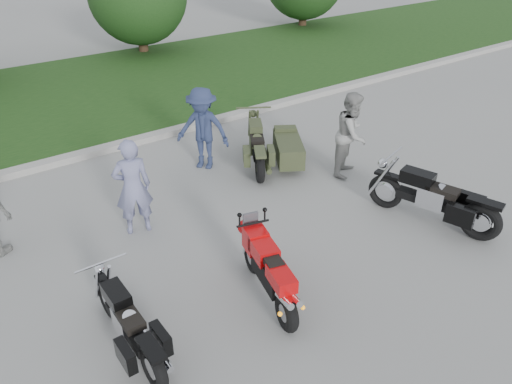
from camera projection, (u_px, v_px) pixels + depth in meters
ground at (276, 279)px, 7.81m from camera, size 80.00×80.00×0.00m
curb at (123, 144)px, 11.98m from camera, size 60.00×0.30×0.15m
grass_strip at (68, 97)px, 14.89m from camera, size 60.00×8.00×0.14m
sportbike_red at (269, 271)px, 7.16m from camera, size 0.67×1.87×0.90m
cruiser_left at (131, 328)px, 6.36m from camera, size 0.34×2.07×0.80m
cruiser_right at (437, 201)px, 8.91m from camera, size 0.93×2.40×0.95m
cruiser_sidecar at (275, 149)px, 10.97m from camera, size 1.78×2.14×0.88m
person_stripe at (133, 187)px, 8.53m from camera, size 0.73×0.56×1.78m
person_grey at (352, 134)px, 10.44m from camera, size 1.10×1.02×1.80m
person_denim at (203, 129)px, 10.68m from camera, size 1.27×1.33×1.81m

